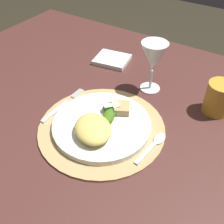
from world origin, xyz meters
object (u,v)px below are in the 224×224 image
dining_table (104,128)px  fork (61,106)px  spoon (155,143)px  wine_glass (153,58)px  napkin (112,60)px  amber_tumbler (219,98)px  dinner_plate (102,125)px

dining_table → fork: 0.17m
spoon → wine_glass: size_ratio=0.79×
napkin → fork: bearing=-86.1°
dining_table → fork: bearing=-131.4°
fork → amber_tumbler: (0.37, 0.23, 0.04)m
fork → spoon: spoon is taller
dinner_plate → fork: (-0.14, 0.00, -0.01)m
spoon → wine_glass: bearing=119.9°
fork → amber_tumbler: amber_tumbler is taller
dinner_plate → spoon: 0.15m
dinner_plate → amber_tumbler: amber_tumbler is taller
fork → amber_tumbler: size_ratio=1.88×
fork → wine_glass: 0.30m
amber_tumbler → spoon: bearing=-112.2°
wine_glass → fork: bearing=-127.0°
fork → dining_table: bearing=48.6°
dinner_plate → fork: size_ratio=1.48×
wine_glass → amber_tumbler: wine_glass is taller
spoon → wine_glass: (-0.12, 0.20, 0.10)m
napkin → amber_tumbler: (0.39, -0.07, 0.04)m
dinner_plate → fork: dinner_plate is taller
dining_table → wine_glass: (0.09, 0.13, 0.22)m
dining_table → wine_glass: wine_glass is taller
amber_tumbler → dinner_plate: bearing=-134.6°
napkin → amber_tumbler: 0.40m
dinner_plate → amber_tumbler: 0.33m
fork → napkin: napkin is taller
dining_table → dinner_plate: size_ratio=5.01×
fork → amber_tumbler: bearing=31.8°
spoon → amber_tumbler: size_ratio=1.34×
dinner_plate → napkin: 0.34m
fork → spoon: 0.29m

